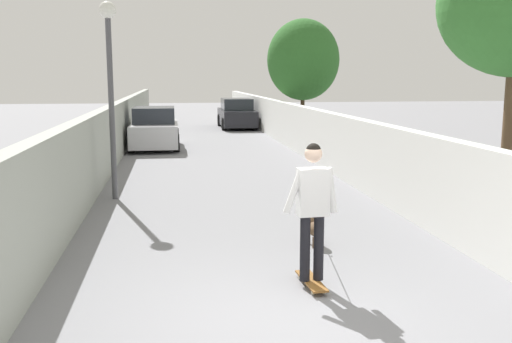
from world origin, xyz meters
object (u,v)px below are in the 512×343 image
at_px(skateboard, 311,281).
at_px(person_skateboarder, 313,201).
at_px(car_far, 237,114).
at_px(tree_right_near, 303,60).
at_px(dog, 314,228).
at_px(lamp_post, 110,65).
at_px(car_near, 155,129).

bearing_deg(skateboard, person_skateboarder, 165.96).
relative_size(skateboard, car_far, 0.19).
relative_size(tree_right_near, car_far, 1.20).
height_order(tree_right_near, dog, tree_right_near).
xyz_separation_m(tree_right_near, skateboard, (-17.95, 3.98, -3.32)).
height_order(skateboard, dog, dog).
distance_m(person_skateboarder, car_far, 23.09).
distance_m(lamp_post, dog, 5.94).
height_order(lamp_post, car_near, lamp_post).
bearing_deg(dog, skateboard, 164.75).
bearing_deg(person_skateboarder, lamp_post, 27.42).
distance_m(skateboard, dog, 1.82).
xyz_separation_m(person_skateboarder, car_near, (14.77, 2.40, -0.40)).
xyz_separation_m(tree_right_near, car_far, (5.08, 2.37, -2.67)).
xyz_separation_m(lamp_post, person_skateboarder, (-5.79, -3.00, -1.77)).
height_order(skateboard, person_skateboarder, person_skateboarder).
distance_m(lamp_post, skateboard, 7.10).
xyz_separation_m(skateboard, car_near, (14.77, 2.40, 0.65)).
relative_size(tree_right_near, skateboard, 6.34).
bearing_deg(car_near, car_far, -25.91).
bearing_deg(tree_right_near, dog, 167.79).
xyz_separation_m(skateboard, dog, (1.74, -0.47, 0.21)).
bearing_deg(car_near, person_skateboarder, -170.76).
height_order(tree_right_near, car_near, tree_right_near).
bearing_deg(tree_right_near, person_skateboarder, 167.49).
relative_size(lamp_post, skateboard, 5.17).
xyz_separation_m(skateboard, car_far, (23.03, -1.61, 0.65)).
distance_m(car_near, car_far, 9.18).
xyz_separation_m(dog, car_near, (13.03, 2.88, 0.44)).
xyz_separation_m(lamp_post, skateboard, (-5.79, -3.00, -2.82)).
distance_m(tree_right_near, skateboard, 18.69).
relative_size(tree_right_near, lamp_post, 1.23).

